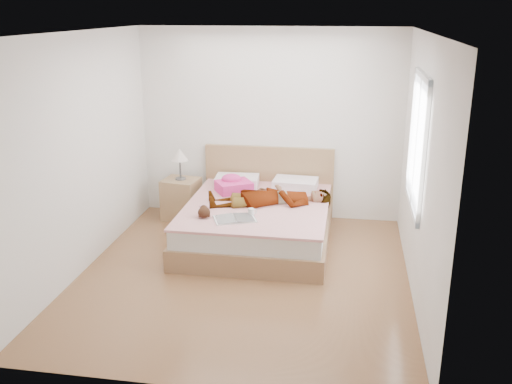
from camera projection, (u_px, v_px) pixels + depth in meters
ground at (243, 275)px, 6.32m from camera, size 4.00×4.00×0.00m
woman at (271, 194)px, 7.09m from camera, size 1.66×0.99×0.21m
hair at (233, 187)px, 7.62m from camera, size 0.50×0.56×0.07m
phone at (238, 178)px, 7.52m from camera, size 0.06×0.10×0.05m
room_shell at (417, 143)px, 5.86m from camera, size 4.00×4.00×4.00m
bed at (258, 219)px, 7.20m from camera, size 1.80×2.08×1.00m
towel at (233, 185)px, 7.51m from camera, size 0.56×0.53×0.23m
magazine at (235, 219)px, 6.54m from camera, size 0.55×0.46×0.03m
coffee_mug at (251, 212)px, 6.66m from camera, size 0.11×0.10×0.08m
plush_toy at (204, 212)px, 6.60m from camera, size 0.19×0.24×0.12m
nightstand at (181, 196)px, 7.93m from camera, size 0.52×0.48×1.01m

